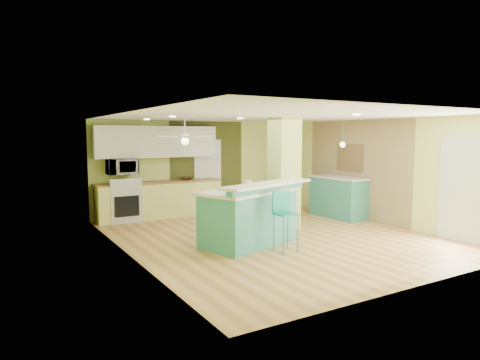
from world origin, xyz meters
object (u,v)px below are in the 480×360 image
Objects in this scene: side_counter at (338,197)px; fruit_bowl at (187,178)px; canister at (248,185)px; bar_stool at (284,212)px; peninsula at (250,215)px.

fruit_bowl is at bearing 145.32° from side_counter.
fruit_bowl is 3.36m from canister.
bar_stool is 1.00m from canister.
fruit_bowl is at bearing 92.80° from bar_stool.
peninsula is at bearing 109.76° from bar_stool.
bar_stool is at bearing -148.30° from side_counter.
peninsula is 14.97× the size of canister.
canister is (0.03, 0.12, 0.58)m from peninsula.
peninsula is 0.83m from bar_stool.
side_counter is (3.46, 1.21, -0.04)m from peninsula.
peninsula is 7.23× the size of fruit_bowl.
canister is at bearing -92.84° from fruit_bowl.
bar_stool is (0.25, -0.77, 0.17)m from peninsula.
peninsula is at bearing -104.38° from canister.
peninsula is 3.66m from side_counter.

